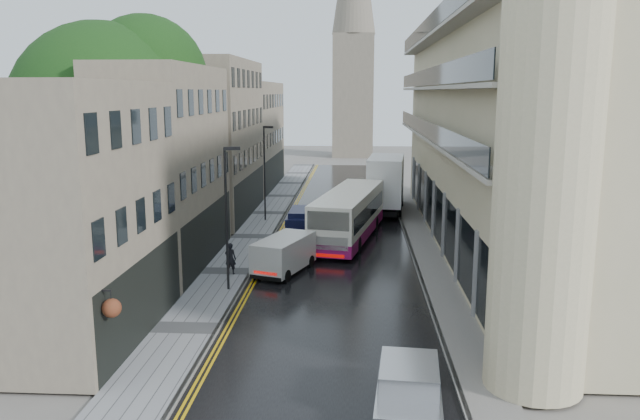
# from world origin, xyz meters

# --- Properties ---
(road) EXTENTS (9.00, 85.00, 0.02)m
(road) POSITION_xyz_m (0.00, 27.50, 0.01)
(road) COLOR black
(road) RESTS_ON ground
(left_sidewalk) EXTENTS (2.70, 85.00, 0.12)m
(left_sidewalk) POSITION_xyz_m (-5.85, 27.50, 0.06)
(left_sidewalk) COLOR gray
(left_sidewalk) RESTS_ON ground
(right_sidewalk) EXTENTS (1.80, 85.00, 0.12)m
(right_sidewalk) POSITION_xyz_m (5.40, 27.50, 0.06)
(right_sidewalk) COLOR slate
(right_sidewalk) RESTS_ON ground
(old_shop_row) EXTENTS (4.50, 56.00, 12.00)m
(old_shop_row) POSITION_xyz_m (-9.45, 30.00, 6.00)
(old_shop_row) COLOR gray
(old_shop_row) RESTS_ON ground
(modern_block) EXTENTS (8.00, 40.00, 14.00)m
(modern_block) POSITION_xyz_m (10.30, 26.00, 7.00)
(modern_block) COLOR beige
(modern_block) RESTS_ON ground
(church_spire) EXTENTS (6.40, 6.40, 40.00)m
(church_spire) POSITION_xyz_m (0.50, 82.00, 20.00)
(church_spire) COLOR gray
(church_spire) RESTS_ON ground
(tree_near) EXTENTS (10.56, 10.56, 13.89)m
(tree_near) POSITION_xyz_m (-12.50, 20.00, 6.95)
(tree_near) COLOR black
(tree_near) RESTS_ON ground
(tree_far) EXTENTS (9.24, 9.24, 12.46)m
(tree_far) POSITION_xyz_m (-12.20, 33.00, 6.23)
(tree_far) COLOR black
(tree_far) RESTS_ON ground
(cream_bus) EXTENTS (4.91, 12.29, 3.27)m
(cream_bus) POSITION_xyz_m (-1.20, 24.16, 1.65)
(cream_bus) COLOR white
(cream_bus) RESTS_ON road
(white_lorry) EXTENTS (3.50, 9.04, 4.63)m
(white_lorry) POSITION_xyz_m (2.14, 35.16, 2.34)
(white_lorry) COLOR white
(white_lorry) RESTS_ON road
(silver_hatchback) EXTENTS (2.28, 4.51, 1.63)m
(silver_hatchback) POSITION_xyz_m (1.76, 3.14, 0.84)
(silver_hatchback) COLOR #9D9EA1
(silver_hatchback) RESTS_ON road
(white_van) EXTENTS (3.26, 4.82, 2.01)m
(white_van) POSITION_xyz_m (-4.10, 18.24, 1.03)
(white_van) COLOR silver
(white_van) RESTS_ON road
(navy_van) EXTENTS (1.84, 4.48, 2.27)m
(navy_van) POSITION_xyz_m (-3.21, 25.16, 1.16)
(navy_van) COLOR black
(navy_van) RESTS_ON road
(pedestrian) EXTENTS (0.68, 0.51, 1.70)m
(pedestrian) POSITION_xyz_m (-5.54, 18.66, 0.97)
(pedestrian) COLOR black
(pedestrian) RESTS_ON left_sidewalk
(lamp_post_near) EXTENTS (0.80, 0.41, 6.98)m
(lamp_post_near) POSITION_xyz_m (-5.14, 16.08, 3.61)
(lamp_post_near) COLOR black
(lamp_post_near) RESTS_ON left_sidewalk
(lamp_post_far) EXTENTS (0.81, 0.41, 7.06)m
(lamp_post_far) POSITION_xyz_m (-5.75, 32.88, 3.65)
(lamp_post_far) COLOR black
(lamp_post_far) RESTS_ON left_sidewalk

